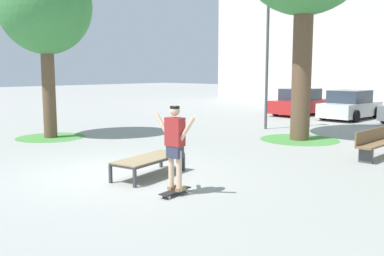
{
  "coord_description": "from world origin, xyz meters",
  "views": [
    {
      "loc": [
        8.01,
        -6.07,
        2.44
      ],
      "look_at": [
        0.8,
        1.9,
        1.0
      ],
      "focal_mm": 39.34,
      "sensor_mm": 36.0,
      "label": 1
    }
  ],
  "objects_px": {
    "skateboard": "(175,191)",
    "car_white": "(350,106)",
    "tree_near_left": "(45,7)",
    "car_red": "(301,103)",
    "skater": "(175,142)",
    "light_post": "(268,38)",
    "skate_box": "(149,159)",
    "park_bench": "(378,142)"
  },
  "relations": [
    {
      "from": "car_red",
      "to": "light_post",
      "type": "xyz_separation_m",
      "value": [
        1.75,
        -6.47,
        3.13
      ]
    },
    {
      "from": "skater",
      "to": "light_post",
      "type": "xyz_separation_m",
      "value": [
        -3.95,
        9.58,
        2.75
      ]
    },
    {
      "from": "car_white",
      "to": "light_post",
      "type": "height_order",
      "value": "light_post"
    },
    {
      "from": "skateboard",
      "to": "tree_near_left",
      "type": "distance_m",
      "value": 10.08
    },
    {
      "from": "light_post",
      "to": "car_red",
      "type": "bearing_deg",
      "value": 105.15
    },
    {
      "from": "car_white",
      "to": "car_red",
      "type": "bearing_deg",
      "value": 176.01
    },
    {
      "from": "skateboard",
      "to": "skater",
      "type": "height_order",
      "value": "skater"
    },
    {
      "from": "tree_near_left",
      "to": "car_white",
      "type": "xyz_separation_m",
      "value": [
        5.86,
        13.67,
        -4.07
      ]
    },
    {
      "from": "tree_near_left",
      "to": "park_bench",
      "type": "relative_size",
      "value": 2.72
    },
    {
      "from": "skate_box",
      "to": "car_white",
      "type": "xyz_separation_m",
      "value": [
        -1.3,
        15.19,
        0.28
      ]
    },
    {
      "from": "skateboard",
      "to": "car_white",
      "type": "distance_m",
      "value": 16.11
    },
    {
      "from": "skateboard",
      "to": "park_bench",
      "type": "distance_m",
      "value": 6.76
    },
    {
      "from": "park_bench",
      "to": "light_post",
      "type": "relative_size",
      "value": 0.41
    },
    {
      "from": "car_red",
      "to": "car_white",
      "type": "distance_m",
      "value": 2.91
    },
    {
      "from": "skate_box",
      "to": "skater",
      "type": "relative_size",
      "value": 1.18
    },
    {
      "from": "skater",
      "to": "light_post",
      "type": "distance_m",
      "value": 10.72
    },
    {
      "from": "car_red",
      "to": "light_post",
      "type": "relative_size",
      "value": 0.74
    },
    {
      "from": "skateboard",
      "to": "light_post",
      "type": "bearing_deg",
      "value": 112.41
    },
    {
      "from": "skateboard",
      "to": "skater",
      "type": "xyz_separation_m",
      "value": [
        -0.0,
        0.0,
        0.99
      ]
    },
    {
      "from": "tree_near_left",
      "to": "skateboard",
      "type": "bearing_deg",
      "value": -14.12
    },
    {
      "from": "skateboard",
      "to": "skater",
      "type": "distance_m",
      "value": 0.99
    },
    {
      "from": "tree_near_left",
      "to": "car_red",
      "type": "height_order",
      "value": "tree_near_left"
    },
    {
      "from": "skate_box",
      "to": "park_bench",
      "type": "relative_size",
      "value": 0.83
    },
    {
      "from": "skateboard",
      "to": "car_white",
      "type": "height_order",
      "value": "car_white"
    },
    {
      "from": "park_bench",
      "to": "light_post",
      "type": "bearing_deg",
      "value": 151.73
    },
    {
      "from": "skateboard",
      "to": "skate_box",
      "type": "bearing_deg",
      "value": 156.27
    },
    {
      "from": "skate_box",
      "to": "park_bench",
      "type": "distance_m",
      "value": 6.7
    },
    {
      "from": "tree_near_left",
      "to": "car_red",
      "type": "relative_size",
      "value": 1.53
    },
    {
      "from": "tree_near_left",
      "to": "light_post",
      "type": "relative_size",
      "value": 1.13
    },
    {
      "from": "skater",
      "to": "car_red",
      "type": "xyz_separation_m",
      "value": [
        -5.7,
        16.05,
        -0.38
      ]
    },
    {
      "from": "tree_near_left",
      "to": "light_post",
      "type": "distance_m",
      "value": 8.82
    },
    {
      "from": "car_white",
      "to": "park_bench",
      "type": "relative_size",
      "value": 1.77
    },
    {
      "from": "tree_near_left",
      "to": "skate_box",
      "type": "bearing_deg",
      "value": -11.97
    },
    {
      "from": "skate_box",
      "to": "car_red",
      "type": "height_order",
      "value": "car_red"
    },
    {
      "from": "skateboard",
      "to": "car_red",
      "type": "height_order",
      "value": "car_red"
    },
    {
      "from": "skateboard",
      "to": "car_red",
      "type": "relative_size",
      "value": 0.19
    },
    {
      "from": "park_bench",
      "to": "car_red",
      "type": "bearing_deg",
      "value": 127.96
    },
    {
      "from": "car_red",
      "to": "light_post",
      "type": "distance_m",
      "value": 7.4
    },
    {
      "from": "skate_box",
      "to": "car_white",
      "type": "height_order",
      "value": "car_white"
    },
    {
      "from": "skater",
      "to": "tree_near_left",
      "type": "relative_size",
      "value": 0.26
    },
    {
      "from": "car_white",
      "to": "light_post",
      "type": "bearing_deg",
      "value": -100.43
    },
    {
      "from": "tree_near_left",
      "to": "car_red",
      "type": "xyz_separation_m",
      "value": [
        2.95,
        13.88,
        -4.07
      ]
    }
  ]
}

